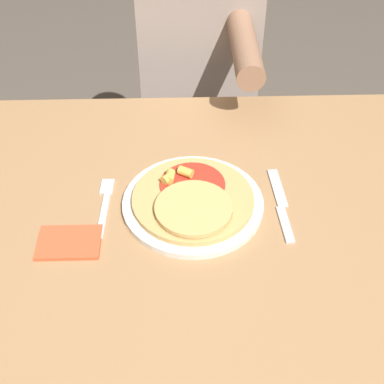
# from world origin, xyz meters

# --- Properties ---
(ground_plane) EXTENTS (8.00, 8.00, 0.00)m
(ground_plane) POSITION_xyz_m (0.00, 0.00, 0.00)
(ground_plane) COLOR brown
(dining_table) EXTENTS (1.17, 0.84, 0.74)m
(dining_table) POSITION_xyz_m (0.00, 0.00, 0.63)
(dining_table) COLOR #9E754C
(dining_table) RESTS_ON ground_plane
(plate) EXTENTS (0.30, 0.30, 0.01)m
(plate) POSITION_xyz_m (0.02, 0.01, 0.75)
(plate) COLOR silver
(plate) RESTS_ON dining_table
(pizza) EXTENTS (0.26, 0.26, 0.04)m
(pizza) POSITION_xyz_m (0.02, 0.00, 0.76)
(pizza) COLOR tan
(pizza) RESTS_ON plate
(fork) EXTENTS (0.03, 0.18, 0.00)m
(fork) POSITION_xyz_m (-0.16, 0.02, 0.74)
(fork) COLOR silver
(fork) RESTS_ON dining_table
(knife) EXTENTS (0.03, 0.22, 0.00)m
(knife) POSITION_xyz_m (0.21, 0.00, 0.74)
(knife) COLOR silver
(knife) RESTS_ON dining_table
(napkin) EXTENTS (0.12, 0.09, 0.01)m
(napkin) POSITION_xyz_m (-0.22, -0.09, 0.74)
(napkin) COLOR #C6512D
(napkin) RESTS_ON dining_table
(person_diner) EXTENTS (0.36, 0.52, 1.20)m
(person_diner) POSITION_xyz_m (0.07, 0.69, 0.70)
(person_diner) COLOR #2D2D38
(person_diner) RESTS_ON ground_plane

